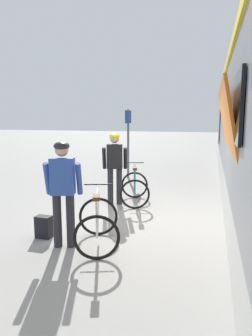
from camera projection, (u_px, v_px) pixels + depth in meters
ground_plane at (145, 220)px, 6.64m from camera, size 80.00×80.00×0.00m
cyclist_near_in_blue at (63, 185)px, 5.13m from camera, size 0.65×0.40×1.76m
cyclist_far_in_dark at (115, 162)px, 7.72m from camera, size 0.66×0.41×1.76m
bicycle_near_white at (98, 224)px, 5.23m from camera, size 1.02×1.24×0.99m
bicycle_far_teal at (135, 188)px, 7.89m from camera, size 0.95×1.21×0.99m
backpack_on_platform at (44, 227)px, 5.65m from camera, size 0.29×0.19×0.40m
platform_sign_post at (128, 132)px, 11.03m from camera, size 0.08×0.70×2.40m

